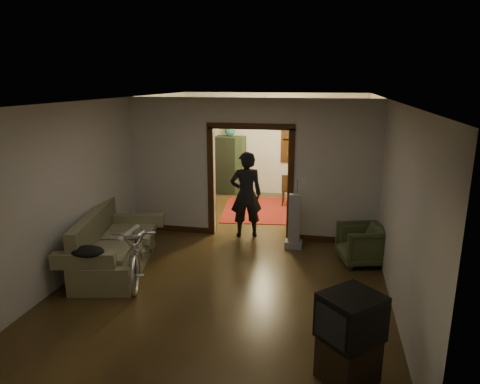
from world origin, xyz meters
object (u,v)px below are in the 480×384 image
(sofa, at_px, (115,242))
(person, at_px, (246,195))
(locker, at_px, (230,165))
(desk, at_px, (313,186))
(bicycle, at_px, (139,250))
(armchair, at_px, (361,244))

(sofa, xyz_separation_m, person, (1.87, 2.00, 0.40))
(locker, distance_m, desk, 2.37)
(sofa, height_order, bicycle, sofa)
(sofa, distance_m, desk, 6.01)
(person, xyz_separation_m, desk, (1.23, 3.15, -0.51))
(sofa, bearing_deg, locker, 69.32)
(locker, xyz_separation_m, desk, (2.33, -0.18, -0.44))
(bicycle, bearing_deg, desk, 45.37)
(person, bearing_deg, armchair, 138.29)
(armchair, xyz_separation_m, person, (-2.23, 0.91, 0.54))
(sofa, xyz_separation_m, bicycle, (0.54, -0.23, -0.00))
(person, bearing_deg, sofa, 27.30)
(locker, relative_size, desk, 1.61)
(armchair, height_order, desk, desk)
(person, bearing_deg, locker, -91.34)
(sofa, distance_m, person, 2.76)
(sofa, bearing_deg, bicycle, -35.83)
(locker, bearing_deg, desk, -0.36)
(desk, bearing_deg, sofa, -127.35)
(sofa, distance_m, locker, 5.39)
(armchair, xyz_separation_m, desk, (-1.01, 4.06, 0.03))
(person, height_order, desk, person)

